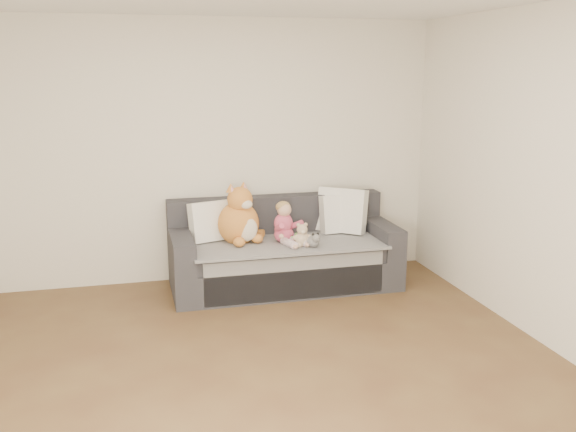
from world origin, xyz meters
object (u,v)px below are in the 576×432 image
at_px(plush_cat, 240,220).
at_px(teddy_bear, 302,237).
at_px(sippy_cup, 296,238).
at_px(toddler, 286,225).
at_px(sofa, 283,255).

height_order(plush_cat, teddy_bear, plush_cat).
distance_m(plush_cat, sippy_cup, 0.57).
bearing_deg(teddy_bear, plush_cat, 153.36).
distance_m(toddler, teddy_bear, 0.22).
distance_m(sofa, toddler, 0.35).
relative_size(toddler, sippy_cup, 3.84).
relative_size(plush_cat, teddy_bear, 2.64).
height_order(plush_cat, sippy_cup, plush_cat).
height_order(teddy_bear, sippy_cup, teddy_bear).
relative_size(toddler, plush_cat, 0.68).
bearing_deg(sippy_cup, sofa, 114.34).
distance_m(plush_cat, teddy_bear, 0.63).
relative_size(plush_cat, sippy_cup, 5.67).
height_order(sofa, toddler, toddler).
height_order(toddler, sippy_cup, toddler).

